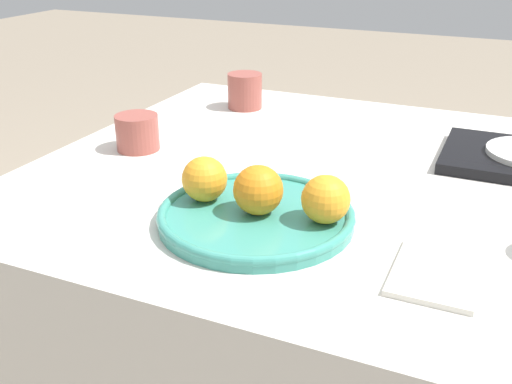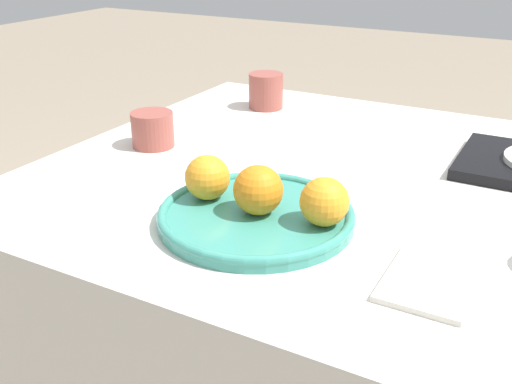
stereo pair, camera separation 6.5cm
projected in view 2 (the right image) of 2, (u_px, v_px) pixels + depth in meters
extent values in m
cube|color=silver|center=(346.00, 345.00, 1.20)|extent=(1.12, 0.96, 0.73)
cylinder|color=teal|center=(256.00, 218.00, 0.89)|extent=(0.29, 0.29, 0.02)
torus|color=teal|center=(256.00, 213.00, 0.88)|extent=(0.29, 0.29, 0.01)
sphere|color=orange|center=(324.00, 202.00, 0.83)|extent=(0.07, 0.07, 0.07)
sphere|color=orange|center=(207.00, 177.00, 0.91)|extent=(0.07, 0.07, 0.07)
sphere|color=orange|center=(258.00, 190.00, 0.87)|extent=(0.07, 0.07, 0.07)
cylinder|color=#9E4C42|center=(153.00, 129.00, 1.18)|extent=(0.08, 0.08, 0.07)
cylinder|color=#9E4C42|center=(266.00, 91.00, 1.42)|extent=(0.08, 0.08, 0.08)
cube|color=silver|center=(430.00, 281.00, 0.74)|extent=(0.10, 0.14, 0.01)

